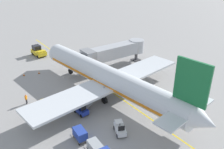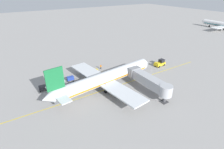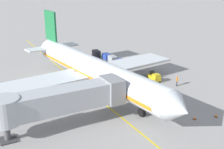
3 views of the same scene
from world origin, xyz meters
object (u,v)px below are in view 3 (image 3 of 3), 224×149
Objects in this scene: baggage_tug_lead at (154,77)px; baggage_cart_front at (122,63)px; safety_cone_nose_left at (216,115)px; jet_bridge at (60,100)px; ground_crew_wing_walker at (177,80)px; baggage_cart_third_in_train at (107,57)px; ground_crew_loader at (123,84)px; baggage_cart_tail_end at (96,53)px; baggage_tug_trailing at (122,74)px; safety_cone_nose_right at (195,117)px; parked_airliner at (93,69)px; baggage_cart_second_in_train at (113,59)px; baggage_tug_spare at (94,65)px.

baggage_tug_lead is 9.18m from baggage_cart_front.
baggage_tug_lead reaches higher than safety_cone_nose_left.
jet_bridge is 21.24m from ground_crew_wing_walker.
baggage_cart_third_in_train reaches higher than safety_cone_nose_left.
baggage_cart_front is at bearing -119.47° from ground_crew_loader.
baggage_cart_tail_end is at bearing -82.22° from baggage_cart_front.
baggage_tug_trailing is at bearing -119.40° from ground_crew_loader.
safety_cone_nose_left is 1.00× the size of safety_cone_nose_right.
baggage_tug_trailing is 10.64m from baggage_cart_third_in_train.
ground_crew_loader reaches higher than baggage_cart_tail_end.
parked_airliner is at bearing -132.07° from jet_bridge.
baggage_cart_second_in_train is 1.00× the size of baggage_cart_third_in_train.
ground_crew_loader is at bearing 76.90° from baggage_cart_tail_end.
baggage_tug_trailing is at bearing 77.25° from baggage_cart_third_in_train.
ground_crew_wing_walker reaches higher than baggage_tug_lead.
baggage_tug_trailing is 0.88× the size of baggage_cart_second_in_train.
safety_cone_nose_left is (-17.89, 6.77, -3.17)m from jet_bridge.
baggage_tug_lead is 0.87× the size of baggage_cart_third_in_train.
baggage_cart_tail_end is at bearing -118.38° from baggage_tug_spare.
baggage_tug_spare is 7.89m from baggage_cart_tail_end.
baggage_tug_trailing reaches higher than baggage_cart_front.
parked_airliner is 2.42× the size of jet_bridge.
baggage_cart_second_in_train is (-17.52, -19.80, -2.51)m from jet_bridge.
ground_crew_wing_walker and ground_crew_loader have the same top height.
baggage_tug_spare is 4.83m from baggage_cart_second_in_train.
baggage_tug_spare is 0.94× the size of baggage_cart_tail_end.
baggage_tug_spare is at bearing -61.54° from ground_crew_wing_walker.
baggage_cart_tail_end is 31.43m from safety_cone_nose_right.
baggage_cart_second_in_train is (-9.16, -10.54, -2.24)m from parked_airliner.
safety_cone_nose_left is at bearing 101.23° from baggage_tug_spare.
jet_bridge is at bearing 56.85° from baggage_cart_tail_end.
baggage_cart_front is (-17.82, -16.65, -2.51)m from jet_bridge.
safety_cone_nose_right is at bearing 84.57° from baggage_cart_second_in_train.
safety_cone_nose_left is at bearing 90.79° from baggage_cart_second_in_train.
ground_crew_loader is at bearing -77.81° from safety_cone_nose_right.
ground_crew_wing_walker is at bearing 101.42° from baggage_cart_second_in_train.
baggage_tug_trailing is 0.94× the size of baggage_tug_spare.
safety_cone_nose_left is (-5.02, 25.27, -0.42)m from baggage_tug_spare.
baggage_cart_third_in_train is at bearing -102.75° from baggage_tug_trailing.
baggage_tug_lead is 13.97m from safety_cone_nose_right.
parked_airliner reaches higher than baggage_cart_front.
baggage_tug_trailing is 0.88× the size of baggage_cart_front.
jet_bridge is (8.36, 9.26, 0.27)m from parked_airliner.
baggage_tug_spare is at bearing -61.74° from baggage_tug_lead.
baggage_cart_second_in_train is 4.98× the size of safety_cone_nose_right.
ground_crew_loader is (-12.30, -6.89, -2.50)m from jet_bridge.
baggage_cart_front is 11.22m from ground_crew_loader.
baggage_cart_second_in_train is (0.30, -3.14, 0.00)m from baggage_cart_front.
jet_bridge reaches higher than ground_crew_loader.
baggage_tug_spare is at bearing -78.77° from safety_cone_nose_left.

